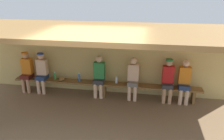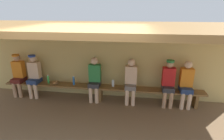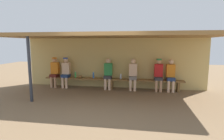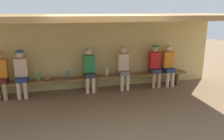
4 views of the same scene
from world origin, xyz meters
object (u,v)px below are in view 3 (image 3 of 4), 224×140
Objects in this scene: support_post at (30,70)px; water_bottle_orange at (93,75)px; player_with_sunglasses at (133,73)px; player_leftmost at (108,72)px; bench at (112,80)px; water_bottle_blue at (121,76)px; baseball_glove_dark_brown at (81,77)px; player_in_red at (66,71)px; player_in_white at (159,73)px; player_near_post at (55,71)px; water_bottle_green at (75,75)px; player_in_blue at (171,74)px.

water_bottle_orange is at bearing 52.41° from support_post.
player_leftmost is at bearing 180.00° from player_with_sunglasses.
bench is at bearing -0.71° from water_bottle_orange.
water_bottle_blue reaches higher than baseball_glove_dark_brown.
baseball_glove_dark_brown is (-0.59, -0.00, -0.09)m from water_bottle_orange.
player_in_red is (-1.93, 0.00, 0.02)m from player_leftmost.
player_with_sunglasses is at bearing 32.08° from support_post.
player_in_red is 0.73m from baseball_glove_dark_brown.
player_in_white is (2.12, 0.00, 0.02)m from player_leftmost.
player_in_white is 1.59m from water_bottle_blue.
player_near_post reaches higher than water_bottle_green.
player_with_sunglasses is at bearing -0.01° from player_near_post.
water_bottle_green is at bearing 179.41° from bench.
water_bottle_green is at bearing 179.78° from player_in_white.
player_in_red is (-3.00, 0.00, 0.02)m from player_with_sunglasses.
bench is 27.70× the size of water_bottle_blue.
support_post reaches higher than player_in_blue.
player_near_post is 1.81m from water_bottle_orange.
support_post is 0.37× the size of bench.
player_leftmost is 2.12m from player_in_white.
support_post is at bearing -99.50° from player_in_red.
water_bottle_orange reaches higher than bench.
support_post is at bearing -110.61° from water_bottle_green.
baseball_glove_dark_brown is at bearing 63.80° from support_post.
player_leftmost is 0.57m from water_bottle_blue.
player_in_red is at bearing -179.04° from water_bottle_blue.
water_bottle_orange reaches higher than baseball_glove_dark_brown.
player_near_post reaches higher than bench.
player_in_red is at bearing -87.25° from baseball_glove_dark_brown.
player_in_blue is 4.94× the size of water_bottle_green.
player_near_post is 1.01× the size of player_with_sunglasses.
player_with_sunglasses reaches higher than water_bottle_orange.
bench is 2.46m from player_in_blue.
water_bottle_orange is (-0.83, 0.01, 0.21)m from bench.
baseball_glove_dark_brown is at bearing 0.19° from player_in_red.
water_bottle_blue is at bearing 0.96° from player_in_red.
player_with_sunglasses is 0.99× the size of player_in_red.
bench is 21.25× the size of water_bottle_orange.
player_in_blue is (4.54, -0.00, -0.02)m from player_in_red.
player_leftmost reaches higher than bench.
water_bottle_blue is at bearing 4.36° from player_leftmost.
water_bottle_blue is at bearing 1.65° from water_bottle_orange.
player_leftmost is 6.16× the size of water_bottle_blue.
player_in_red reaches higher than water_bottle_blue.
water_bottle_orange is at bearing 179.29° from bench.
support_post is 1.64× the size of player_in_red.
water_bottle_orange is at bearing 179.37° from player_leftmost.
water_bottle_green is (-1.48, 0.01, -0.14)m from player_leftmost.
player_with_sunglasses reaches higher than water_bottle_blue.
bench is 4.46× the size of player_in_white.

